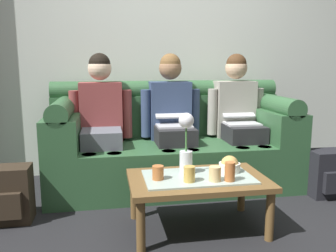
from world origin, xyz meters
TOP-DOWN VIEW (x-y plane):
  - ground_plane at (0.00, 0.00)m, footprint 14.00×14.00m
  - back_wall_patterned at (0.00, 1.70)m, footprint 6.00×0.12m
  - couch at (0.00, 1.17)m, footprint 2.21×0.88m
  - person_left at (-0.64, 1.17)m, footprint 0.56×0.67m
  - person_middle at (0.00, 1.17)m, footprint 0.56×0.67m
  - person_right at (0.64, 1.17)m, footprint 0.56×0.67m
  - coffee_table at (0.00, 0.22)m, footprint 0.93×0.59m
  - flower_vase at (-0.07, 0.29)m, footprint 0.10×0.10m
  - snack_bowl at (0.24, 0.28)m, footprint 0.15×0.15m
  - cup_near_left at (-0.08, 0.11)m, footprint 0.07×0.07m
  - cup_near_right at (0.18, 0.08)m, footprint 0.07×0.07m
  - cup_far_center at (-0.28, 0.19)m, footprint 0.08×0.08m
  - cup_far_left at (0.08, 0.10)m, footprint 0.08×0.08m
  - backpack_right at (1.26, 0.63)m, footprint 0.32×0.27m
  - backpack_left at (-1.31, 0.56)m, footprint 0.32×0.25m

SIDE VIEW (x-z plane):
  - ground_plane at x=0.00m, z-range 0.00..0.00m
  - backpack_right at x=1.26m, z-range 0.00..0.40m
  - backpack_left at x=-1.31m, z-range 0.00..0.41m
  - coffee_table at x=0.00m, z-range 0.13..0.51m
  - couch at x=0.00m, z-range -0.11..0.85m
  - snack_bowl at x=0.24m, z-range 0.36..0.48m
  - cup_far_center at x=-0.28m, z-range 0.38..0.47m
  - cup_far_left at x=0.08m, z-range 0.38..0.48m
  - cup_near_left at x=-0.08m, z-range 0.38..0.48m
  - cup_near_right at x=0.18m, z-range 0.38..0.50m
  - flower_vase at x=-0.07m, z-range 0.39..0.81m
  - person_right at x=0.64m, z-range 0.05..1.27m
  - person_middle at x=0.00m, z-range 0.05..1.27m
  - person_left at x=-0.64m, z-range 0.05..1.27m
  - back_wall_patterned at x=0.00m, z-range 0.00..2.90m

